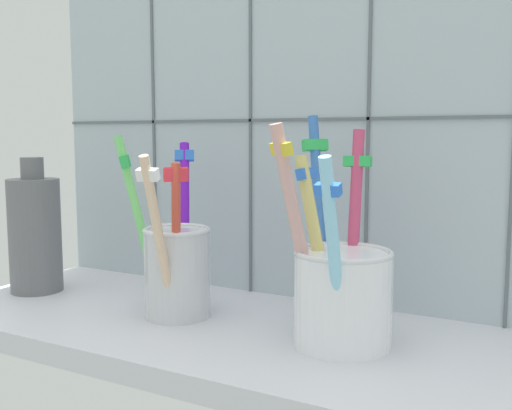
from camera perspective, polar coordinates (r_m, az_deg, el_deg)
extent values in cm
cube|color=silver|center=(52.88, -0.22, -12.95)|extent=(64.00, 22.00, 2.00)
cube|color=#B2C1CC|center=(60.70, 5.34, 10.18)|extent=(64.00, 2.00, 45.00)
cube|color=slate|center=(69.69, -9.91, 9.66)|extent=(0.30, 0.20, 45.00)
cube|color=slate|center=(62.55, -0.55, 10.11)|extent=(0.30, 0.20, 45.00)
cube|color=slate|center=(57.42, 10.86, 10.30)|extent=(0.30, 0.20, 45.00)
cube|color=slate|center=(59.60, 4.89, 8.25)|extent=(64.00, 0.20, 0.30)
cylinder|color=silver|center=(55.99, -7.37, -6.48)|extent=(6.10, 6.10, 8.14)
torus|color=silver|center=(55.21, -7.43, -2.36)|extent=(6.29, 6.29, 0.50)
cylinder|color=beige|center=(51.21, -9.28, -3.48)|extent=(1.77, 5.74, 15.07)
cube|color=white|center=(48.91, -10.43, 2.90)|extent=(1.98, 1.29, 1.15)
cylinder|color=#79E777|center=(56.38, -11.15, -1.78)|extent=(4.11, 3.26, 16.56)
cube|color=green|center=(55.94, -12.55, 4.13)|extent=(1.90, 2.10, 1.26)
cylinder|color=#7117CB|center=(58.49, -6.93, -1.77)|extent=(4.11, 5.56, 15.92)
cube|color=blue|center=(59.96, -6.94, 4.76)|extent=(2.17, 1.92, 1.21)
cylinder|color=#D14633|center=(52.54, -7.73, -3.60)|extent=(2.49, 2.68, 14.20)
cube|color=#E5333F|center=(50.96, -7.75, 2.96)|extent=(2.17, 2.05, 1.25)
cylinder|color=white|center=(48.58, 8.55, -8.89)|extent=(7.81, 7.81, 7.57)
torus|color=silver|center=(47.71, 8.63, -4.50)|extent=(7.92, 7.92, 0.50)
cylinder|color=#DDA39B|center=(45.85, 4.13, -3.03)|extent=(3.58, 4.96, 17.52)
cube|color=yellow|center=(44.33, 2.48, 5.44)|extent=(2.36, 1.89, 1.07)
cylinder|color=#3971C4|center=(51.44, 6.19, -1.53)|extent=(4.07, 4.29, 18.30)
cube|color=green|center=(52.26, 5.73, 5.78)|extent=(2.30, 2.23, 1.12)
cylinder|color=#D2436E|center=(50.86, 9.46, -2.36)|extent=(1.38, 3.51, 17.04)
cube|color=green|center=(51.06, 9.78, 4.18)|extent=(2.44, 1.18, 0.99)
cylinder|color=#92DAF9|center=(43.31, 7.59, -5.19)|extent=(0.93, 5.15, 15.24)
cube|color=blue|center=(41.25, 7.00, 1.50)|extent=(1.81, 0.99, 1.02)
cylinder|color=#DDCC70|center=(48.47, 6.15, -4.02)|extent=(4.32, 1.30, 15.01)
cube|color=blue|center=(48.29, 4.92, 3.03)|extent=(1.03, 2.48, 1.05)
cylinder|color=slate|center=(68.13, -20.44, -2.74)|extent=(5.49, 5.49, 12.21)
cylinder|color=slate|center=(67.38, -20.70, 3.36)|extent=(2.39, 2.39, 2.31)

